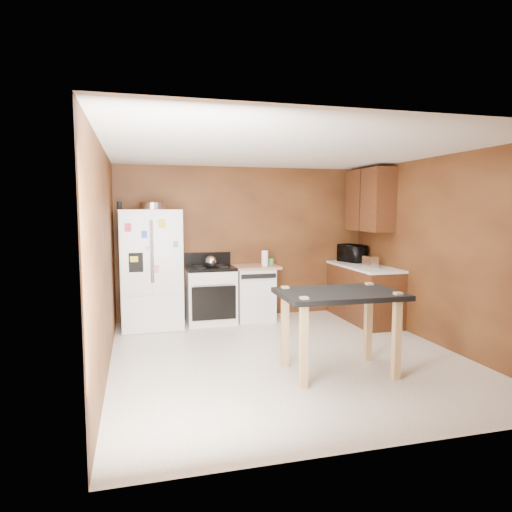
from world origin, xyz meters
name	(u,v)px	position (x,y,z in m)	size (l,w,h in m)	color
floor	(287,356)	(0.00, 0.00, 0.00)	(4.50, 4.50, 0.00)	white
ceiling	(289,150)	(0.00, 0.00, 2.50)	(4.50, 4.50, 0.00)	white
wall_back	(245,242)	(0.00, 2.25, 1.25)	(4.20, 4.20, 0.00)	brown
wall_front	(387,286)	(0.00, -2.25, 1.25)	(4.20, 4.20, 0.00)	brown
wall_left	(105,261)	(-2.10, 0.00, 1.25)	(4.50, 4.50, 0.00)	brown
wall_right	(438,251)	(2.10, 0.00, 1.25)	(4.50, 4.50, 0.00)	brown
roasting_pan	(153,206)	(-1.50, 1.90, 1.85)	(0.42, 0.42, 0.10)	silver
pen_cup	(119,206)	(-1.99, 1.78, 1.86)	(0.08, 0.08, 0.11)	black
kettle	(211,261)	(-0.64, 1.86, 0.99)	(0.18, 0.18, 0.18)	silver
paper_towel	(265,258)	(0.24, 1.86, 1.02)	(0.11, 0.11, 0.25)	white
green_canister	(271,262)	(0.39, 2.00, 0.94)	(0.09, 0.09, 0.10)	green
toaster	(370,262)	(1.77, 1.20, 0.99)	(0.15, 0.24, 0.18)	silver
microwave	(352,254)	(1.83, 1.94, 1.04)	(0.49, 0.33, 0.27)	black
refrigerator	(151,269)	(-1.55, 1.86, 0.90)	(0.90, 0.80, 1.80)	white
gas_range	(210,294)	(-0.64, 1.92, 0.46)	(0.76, 0.68, 1.10)	white
dishwasher	(254,292)	(0.08, 1.95, 0.45)	(0.78, 0.63, 0.89)	white
right_cabinets	(365,265)	(1.84, 1.48, 0.91)	(0.63, 1.58, 2.45)	#5B2D19
island	(339,304)	(0.37, -0.68, 0.78)	(1.33, 0.90, 0.94)	black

